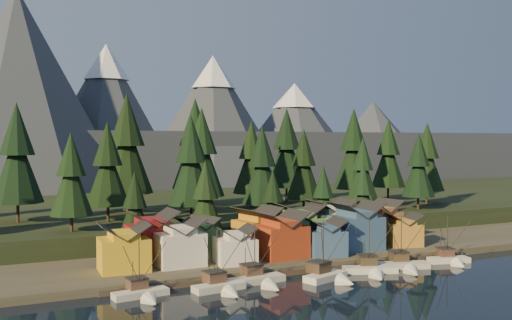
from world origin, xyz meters
name	(u,v)px	position (x,y,z in m)	size (l,w,h in m)	color
ground	(351,291)	(0.00, 0.00, 0.00)	(500.00, 500.00, 0.00)	black
shore_strip	(254,247)	(0.00, 40.00, 0.75)	(400.00, 50.00, 1.50)	#3C362B
hillside	(187,213)	(0.00, 90.00, 3.00)	(420.00, 100.00, 6.00)	black
dock	(304,269)	(0.00, 16.50, 0.50)	(80.00, 4.00, 1.00)	#4A3F34
mountain_ridge	(103,140)	(-4.20, 213.59, 26.06)	(560.00, 190.00, 90.00)	#454B59
boat_0	(143,286)	(-33.45, 10.86, 2.05)	(9.74, 10.39, 10.85)	beige
boat_1	(222,279)	(-20.26, 9.15, 2.27)	(9.72, 10.37, 11.62)	beige
boat_2	(260,273)	(-12.20, 10.88, 2.14)	(11.20, 12.04, 11.75)	beige
boat_3	(330,268)	(0.50, 7.68, 2.50)	(9.84, 10.50, 12.31)	silver
boat_4	(372,263)	(10.85, 8.91, 2.19)	(11.12, 11.56, 11.83)	silver
boat_5	(405,259)	(19.11, 9.25, 2.15)	(11.45, 11.90, 11.82)	beige
boat_6	(451,253)	(31.72, 9.68, 2.13)	(9.40, 9.92, 10.94)	silver
house_front_0	(124,246)	(-33.45, 25.60, 6.18)	(9.19, 8.71, 8.91)	gold
house_front_1	(179,241)	(-22.75, 25.71, 6.36)	(9.27, 8.93, 9.25)	silver
house_front_2	(235,244)	(-12.09, 22.67, 5.39)	(8.44, 8.49, 7.41)	silver
house_front_3	(281,233)	(-1.06, 24.20, 6.53)	(9.88, 9.47, 9.57)	#9F3518
house_front_4	(325,236)	(8.48, 22.23, 5.57)	(8.89, 9.38, 7.75)	#34527C
house_front_5	(356,225)	(18.32, 24.81, 7.03)	(10.24, 9.35, 10.53)	#325176
house_front_6	(403,229)	(30.63, 23.88, 5.40)	(8.94, 8.65, 7.43)	#BD8230
house_back_0	(152,235)	(-26.46, 31.78, 6.87)	(9.61, 9.25, 10.23)	maroon
house_back_1	(197,236)	(-16.60, 32.34, 5.80)	(8.88, 8.94, 8.19)	#447A42
house_back_2	(257,228)	(-2.25, 33.35, 6.49)	(10.40, 9.82, 9.50)	#C47F1B
house_back_3	(300,224)	(8.24, 32.76, 6.67)	(10.69, 9.77, 9.85)	#507C43
house_back_4	(331,221)	(17.03, 33.48, 6.90)	(10.01, 9.66, 10.28)	beige
house_back_5	(378,219)	(29.08, 31.24, 6.73)	(9.80, 9.89, 9.96)	#A06838
tree_hill_1	(17,157)	(-50.00, 68.00, 21.93)	(12.51, 12.51, 29.14)	#332319
tree_hill_2	(71,177)	(-40.00, 48.00, 17.88)	(9.33, 9.33, 21.74)	#332319
tree_hill_3	(108,167)	(-30.00, 60.00, 19.41)	(10.53, 10.53, 24.54)	#332319
tree_hill_4	(127,148)	(-22.00, 75.00, 23.91)	(14.06, 14.06, 32.75)	#332319
tree_hill_5	(191,164)	(-12.00, 50.00, 20.18)	(11.14, 11.14, 25.94)	#332319
tree_hill_6	(202,156)	(-4.00, 65.00, 21.75)	(12.36, 12.36, 28.80)	#332319
tree_hill_7	(262,168)	(6.00, 48.00, 18.98)	(10.19, 10.19, 23.75)	#332319
tree_hill_8	(251,160)	(14.00, 72.00, 20.10)	(11.07, 11.07, 25.79)	#332319
tree_hill_9	(304,167)	(22.00, 55.00, 18.63)	(9.92, 9.92, 23.10)	#332319
tree_hill_10	(287,151)	(30.00, 80.00, 22.53)	(12.98, 12.98, 30.24)	#332319
tree_hill_11	(363,171)	(38.00, 50.00, 17.34)	(8.91, 8.91, 20.75)	#332319
tree_hill_12	(354,152)	(46.00, 66.00, 22.34)	(12.83, 12.83, 29.88)	#332319
tree_hill_13	(419,167)	(56.00, 48.00, 18.11)	(9.51, 9.51, 22.16)	#332319
tree_hill_14	(388,156)	(64.00, 72.00, 20.71)	(11.55, 11.55, 26.90)	#332319
tree_hill_15	(195,147)	(0.00, 82.00, 23.83)	(14.00, 14.00, 32.60)	#332319
tree_hill_17	(427,159)	(68.00, 58.00, 19.93)	(10.94, 10.94, 25.49)	#332319
tree_shore_0	(135,209)	(-28.00, 40.00, 11.24)	(7.66, 7.66, 17.84)	#332319
tree_shore_1	(205,200)	(-12.00, 40.00, 12.45)	(8.60, 8.60, 20.04)	#332319
tree_shore_2	(273,203)	(5.00, 40.00, 11.04)	(7.50, 7.50, 17.47)	#332319
tree_shore_3	(323,198)	(19.00, 40.00, 11.45)	(7.82, 7.82, 18.21)	#332319
tree_shore_4	(363,195)	(31.00, 40.00, 11.70)	(8.01, 8.01, 18.67)	#332319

